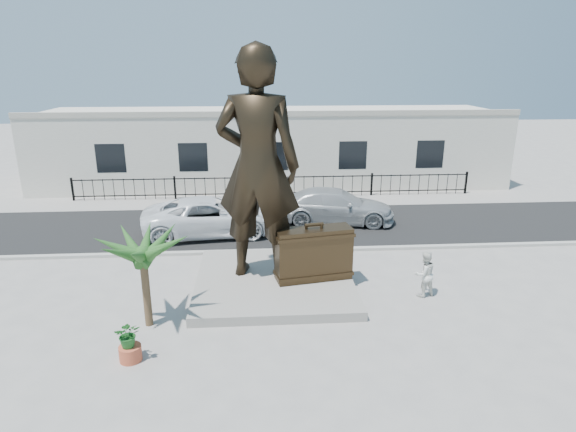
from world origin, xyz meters
name	(u,v)px	position (x,y,z in m)	size (l,w,h in m)	color
ground	(292,306)	(0.00, 0.00, 0.00)	(100.00, 100.00, 0.00)	#9E9991
street	(279,224)	(0.00, 8.00, 0.01)	(40.00, 7.00, 0.01)	black
curb	(284,251)	(0.00, 4.50, 0.06)	(40.00, 0.25, 0.12)	#A5A399
far_sidewalk	(275,201)	(0.00, 12.00, 0.01)	(40.00, 2.50, 0.02)	#9E9991
plinth	(274,281)	(-0.50, 1.50, 0.15)	(5.20, 5.20, 0.30)	gray
fence	(275,187)	(0.00, 12.80, 0.60)	(22.00, 0.10, 1.20)	black
building	(272,146)	(0.00, 17.00, 2.20)	(28.00, 7.00, 4.40)	silver
statue	(258,166)	(-0.98, 1.84, 4.05)	(2.74, 1.80, 7.50)	black
suitcase	(314,254)	(0.80, 1.36, 1.18)	(2.49, 0.79, 1.76)	#322415
tourist	(424,274)	(4.25, 0.43, 0.76)	(0.74, 0.57, 1.52)	white
car_white	(211,216)	(-3.05, 6.85, 0.82)	(2.68, 5.82, 1.62)	white
car_silver	(335,206)	(2.66, 8.13, 0.80)	(2.21, 5.45, 1.58)	#A1A5A6
worker	(257,187)	(-1.00, 12.25, 0.77)	(0.97, 0.56, 1.50)	#E84A0C
palm_tree	(150,325)	(-4.19, -0.81, 0.00)	(1.80, 1.80, 3.20)	#234F1C
planter	(130,353)	(-4.30, -2.54, 0.20)	(0.56, 0.56, 0.40)	#BB4E31
shrub	(128,334)	(-4.30, -2.54, 0.74)	(0.62, 0.54, 0.69)	#1D5A20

